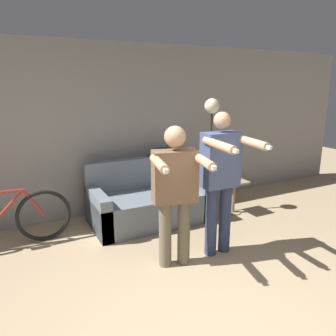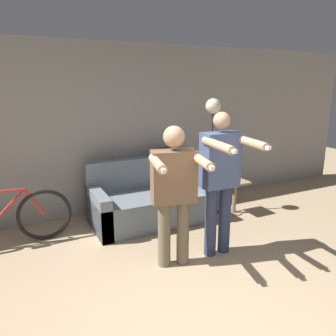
# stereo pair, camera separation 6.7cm
# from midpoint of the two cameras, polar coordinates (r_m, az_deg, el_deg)

# --- Properties ---
(wall_back) EXTENTS (10.00, 0.05, 2.60)m
(wall_back) POSITION_cam_midpoint_polar(r_m,az_deg,el_deg) (5.08, -11.21, 6.31)
(wall_back) COLOR gray
(wall_back) RESTS_ON ground_plane
(couch) EXTENTS (1.68, 0.89, 0.90)m
(couch) POSITION_cam_midpoint_polar(r_m,az_deg,el_deg) (4.90, -3.02, -6.01)
(couch) COLOR slate
(couch) RESTS_ON ground_plane
(person_left) EXTENTS (0.64, 0.76, 1.58)m
(person_left) POSITION_cam_midpoint_polar(r_m,az_deg,el_deg) (3.50, 1.63, -3.40)
(person_left) COLOR #6B604C
(person_left) RESTS_ON ground_plane
(person_right) EXTENTS (0.51, 0.68, 1.70)m
(person_right) POSITION_cam_midpoint_polar(r_m,az_deg,el_deg) (3.79, 9.63, -1.28)
(person_right) COLOR #2D3856
(person_right) RESTS_ON ground_plane
(cat) EXTENTS (0.40, 0.12, 0.17)m
(cat) POSITION_cam_midpoint_polar(r_m,az_deg,el_deg) (5.16, -0.53, 3.01)
(cat) COLOR #3D3833
(cat) RESTS_ON couch
(floor_lamp) EXTENTS (0.29, 0.29, 1.79)m
(floor_lamp) POSITION_cam_midpoint_polar(r_m,az_deg,el_deg) (4.99, 8.15, 7.48)
(floor_lamp) COLOR black
(floor_lamp) RESTS_ON ground_plane
(side_table) EXTENTS (0.36, 0.36, 0.54)m
(side_table) POSITION_cam_midpoint_polar(r_m,az_deg,el_deg) (5.24, 11.89, -3.92)
(side_table) COLOR #A38460
(side_table) RESTS_ON ground_plane
(cup) EXTENTS (0.08, 0.08, 0.08)m
(cup) POSITION_cam_midpoint_polar(r_m,az_deg,el_deg) (5.17, 11.58, -1.80)
(cup) COLOR #B7473D
(cup) RESTS_ON side_table
(bicycle) EXTENTS (1.68, 0.07, 0.78)m
(bicycle) POSITION_cam_midpoint_polar(r_m,az_deg,el_deg) (4.56, -26.59, -8.16)
(bicycle) COLOR black
(bicycle) RESTS_ON ground_plane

